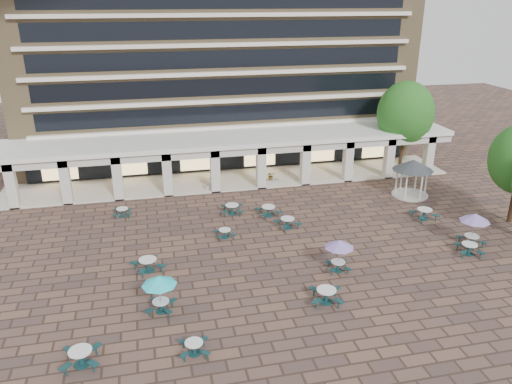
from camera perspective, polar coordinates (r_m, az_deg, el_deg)
ground at (r=34.65m, az=1.92°, el=-6.95°), size 120.00×120.00×0.00m
apartment_building at (r=55.59m, az=-4.87°, el=17.42°), size 40.00×15.50×25.20m
retail_arcade at (r=46.91m, az=-2.62°, el=4.76°), size 42.00×6.60×4.40m
picnic_table_0 at (r=26.39m, az=-19.39°, el=-17.28°), size 1.93×1.93×0.84m
picnic_table_1 at (r=25.89m, az=-7.09°, el=-17.16°), size 1.58×1.58×0.68m
picnic_table_2 at (r=29.53m, az=8.03°, el=-11.53°), size 2.18×2.18×0.86m
picnic_table_3 at (r=37.21m, az=23.18°, el=-5.91°), size 2.04×2.04×0.79m
picnic_table_4 at (r=28.21m, az=-11.01°, el=-10.06°), size 1.97×1.97×2.27m
picnic_table_5 at (r=33.00m, az=-12.25°, el=-8.03°), size 2.31×2.31×0.86m
picnic_table_6 at (r=32.05m, az=9.51°, el=-6.00°), size 1.90×1.90×2.20m
picnic_table_7 at (r=41.58m, az=18.68°, el=-2.31°), size 2.06×2.06×0.86m
picnic_table_8 at (r=41.34m, az=-15.03°, el=-2.18°), size 1.58×1.58×0.69m
picnic_table_9 at (r=40.02m, az=1.43°, el=-2.09°), size 2.05×2.05×0.82m
picnic_table_10 at (r=40.39m, az=-2.76°, el=-1.89°), size 1.99×1.99×0.81m
picnic_table_11 at (r=37.93m, az=23.74°, el=-2.81°), size 2.10×2.10×2.43m
picnic_table_12 at (r=36.57m, az=-3.58°, el=-4.67°), size 1.61×1.61×0.66m
picnic_table_13 at (r=38.07m, az=3.62°, el=-3.44°), size 2.07×2.07×0.79m
gazebo at (r=45.45m, az=17.48°, el=2.51°), size 3.53×3.53×3.28m
tree_east_c at (r=50.78m, az=16.72°, el=8.58°), size 5.43×5.43×9.05m
planter_left at (r=45.60m, az=-4.91°, el=0.91°), size 1.50×0.82×1.28m
planter_right at (r=46.58m, az=1.70°, el=1.44°), size 1.50×0.74×1.28m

